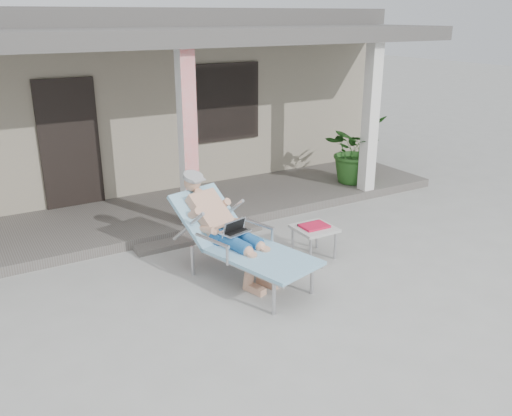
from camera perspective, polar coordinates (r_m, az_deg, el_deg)
ground at (r=6.70m, az=0.87°, el=-8.71°), size 60.00×60.00×0.00m
house at (r=12.02m, az=-15.78°, el=11.71°), size 10.40×5.40×3.30m
porch_deck at (r=9.14m, az=-8.96°, el=-0.46°), size 10.00×2.00×0.15m
porch_overhang at (r=8.56m, az=-9.82°, el=16.75°), size 10.00×2.30×2.85m
porch_step at (r=8.17m, az=-5.91°, el=-3.11°), size 2.00×0.30×0.07m
lounger at (r=6.73m, az=-2.56°, el=-0.79°), size 1.29×2.16×1.35m
side_table at (r=7.48m, az=6.14°, el=-2.31°), size 0.54×0.54×0.47m
potted_palm at (r=10.47m, az=10.23°, el=6.06°), size 1.43×1.36×1.25m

